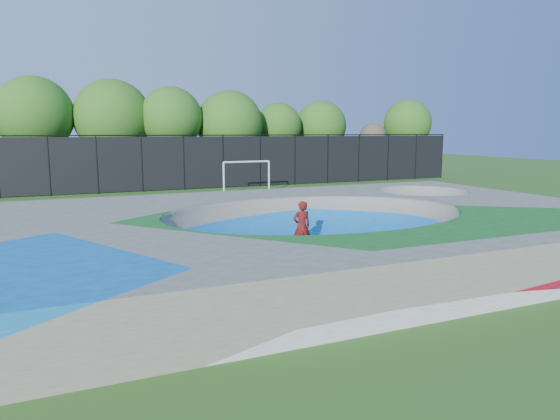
% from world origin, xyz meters
% --- Properties ---
extents(ground, '(120.00, 120.00, 0.00)m').
position_xyz_m(ground, '(0.00, 0.00, 0.00)').
color(ground, '#2B5818').
rests_on(ground, ground).
extents(skate_deck, '(22.00, 14.00, 1.50)m').
position_xyz_m(skate_deck, '(0.00, 0.00, 0.75)').
color(skate_deck, gray).
rests_on(skate_deck, ground).
extents(skater, '(0.69, 0.47, 1.83)m').
position_xyz_m(skater, '(-0.45, 0.33, 0.91)').
color(skater, '#B3180E').
rests_on(skater, ground).
extents(skateboard, '(0.79, 0.27, 0.05)m').
position_xyz_m(skateboard, '(-0.45, 0.33, 0.03)').
color(skateboard, black).
rests_on(skateboard, ground).
extents(soccer_goal, '(3.43, 0.12, 2.27)m').
position_xyz_m(soccer_goal, '(3.47, 17.06, 1.58)').
color(soccer_goal, white).
rests_on(soccer_goal, ground).
extents(fence, '(48.09, 0.09, 4.04)m').
position_xyz_m(fence, '(0.00, 21.00, 2.10)').
color(fence, black).
rests_on(fence, ground).
extents(treeline, '(53.70, 7.13, 8.35)m').
position_xyz_m(treeline, '(-2.66, 26.17, 5.06)').
color(treeline, '#4C3726').
rests_on(treeline, ground).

